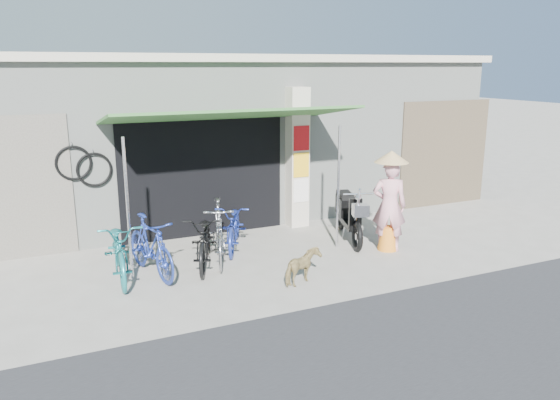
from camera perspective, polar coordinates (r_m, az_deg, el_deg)
name	(u,v)px	position (r m, az deg, el deg)	size (l,w,h in m)	color
ground	(314,266)	(9.68, 3.54, -6.95)	(80.00, 80.00, 0.00)	gray
bicycle_shop	(220,131)	(13.84, -6.29, 7.18)	(12.30, 5.30, 3.66)	#A7ACA4
shop_pillar	(297,158)	(11.77, 1.77, 4.42)	(0.42, 0.44, 3.00)	beige
awning	(231,117)	(10.21, -5.11, 8.66)	(4.60, 1.88, 2.72)	#30612B
neighbour_right	(444,154)	(14.21, 16.77, 4.67)	(2.60, 0.06, 2.60)	brown
bike_teal	(120,249)	(9.37, -16.41, -4.91)	(0.67, 1.94, 1.02)	#1A7476
bike_blue	(151,246)	(9.36, -13.36, -4.74)	(0.48, 1.70, 1.02)	navy
bike_black	(205,239)	(9.64, -7.80, -4.06)	(0.65, 1.85, 0.97)	black
bike_silver	(219,231)	(9.82, -6.42, -3.29)	(0.52, 1.83, 1.10)	#A0A0A4
bike_navy	(235,225)	(10.47, -4.77, -2.65)	(0.62, 1.77, 0.93)	navy
street_dog	(302,267)	(8.83, 2.37, -7.02)	(0.31, 0.68, 0.58)	#96804F
moped	(348,215)	(11.07, 7.16, -1.52)	(0.84, 1.94, 1.13)	black
nun	(389,202)	(10.44, 11.36, -0.24)	(0.76, 0.70, 1.92)	#CF8C96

